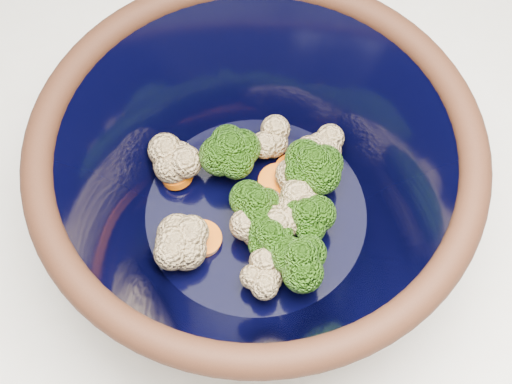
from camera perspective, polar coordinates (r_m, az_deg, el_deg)
counter at (r=1.00m, az=0.54°, el=-15.06°), size 1.20×1.20×0.90m
mixing_bowl at (r=0.51m, az=0.00°, el=0.69°), size 0.37×0.37×0.14m
vegetable_pile at (r=0.53m, az=0.90°, el=-0.59°), size 0.16×0.16×0.05m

